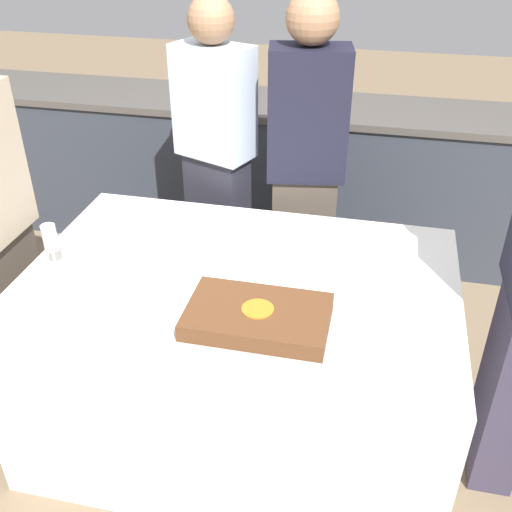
{
  "coord_description": "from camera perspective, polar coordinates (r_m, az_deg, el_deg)",
  "views": [
    {
      "loc": [
        0.46,
        -1.79,
        2.03
      ],
      "look_at": [
        0.06,
        0.0,
        0.87
      ],
      "focal_mm": 42.0,
      "sensor_mm": 36.0,
      "label": 1
    }
  ],
  "objects": [
    {
      "name": "dining_table",
      "position": [
        2.47,
        -1.48,
        -9.4
      ],
      "size": [
        1.61,
        1.08,
        0.77
      ],
      "color": "silver",
      "rests_on": "ground_plane"
    },
    {
      "name": "cake",
      "position": [
        1.98,
        0.17,
        -5.84
      ],
      "size": [
        0.51,
        0.33,
        0.07
      ],
      "color": "#B7B2AD",
      "rests_on": "dining_table"
    },
    {
      "name": "person_cutting_cake",
      "position": [
        2.82,
        4.71,
        8.07
      ],
      "size": [
        0.38,
        0.26,
        1.67
      ],
      "rotation": [
        0.0,
        0.0,
        -2.97
      ],
      "color": "#4C4238",
      "rests_on": "ground_plane"
    },
    {
      "name": "wine_glass",
      "position": [
        2.34,
        -19.02,
        1.53
      ],
      "size": [
        0.06,
        0.06,
        0.19
      ],
      "color": "white",
      "rests_on": "dining_table"
    },
    {
      "name": "ground_plane",
      "position": [
        2.74,
        -1.37,
        -15.44
      ],
      "size": [
        14.0,
        14.0,
        0.0
      ],
      "primitive_type": "plane",
      "color": "#7A664C"
    },
    {
      "name": "back_counter",
      "position": [
        3.78,
        4.44,
        7.61
      ],
      "size": [
        4.4,
        0.58,
        0.92
      ],
      "color": "#333842",
      "rests_on": "ground_plane"
    },
    {
      "name": "person_standing_back",
      "position": [
        2.91,
        -3.78,
        8.35
      ],
      "size": [
        0.4,
        0.31,
        1.63
      ],
      "rotation": [
        0.0,
        0.0,
        2.77
      ],
      "color": "#282833",
      "rests_on": "ground_plane"
    },
    {
      "name": "plate_stack",
      "position": [
        2.24,
        -13.43,
        -1.58
      ],
      "size": [
        0.23,
        0.23,
        0.08
      ],
      "color": "white",
      "rests_on": "dining_table"
    },
    {
      "name": "side_plate_near_cake",
      "position": [
        2.25,
        0.18,
        -1.67
      ],
      "size": [
        0.2,
        0.2,
        0.0
      ],
      "color": "white",
      "rests_on": "dining_table"
    }
  ]
}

